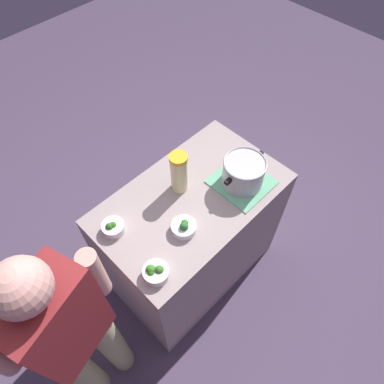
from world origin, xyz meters
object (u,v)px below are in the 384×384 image
Objects in this scene: cooking_pot at (244,172)px; broccoli_bowl_front at (113,227)px; broccoli_bowl_back at (156,272)px; lemonade_pitcher at (179,173)px; person_cook at (75,338)px; broccoli_bowl_center at (184,227)px.

cooking_pot is 0.77m from broccoli_bowl_front.
cooking_pot is at bearing -174.65° from broccoli_bowl_back.
lemonade_pitcher reaches higher than broccoli_bowl_front.
person_cook reaches higher than broccoli_bowl_back.
lemonade_pitcher is 0.55m from broccoli_bowl_back.
lemonade_pitcher is at bearing -164.50° from person_cook.
broccoli_bowl_center is at bearing -1.73° from cooking_pot.
lemonade_pitcher is 0.16× the size of person_cook.
cooking_pot is at bearing -179.18° from person_cook.
cooking_pot is at bearing 159.05° from broccoli_bowl_front.
broccoli_bowl_center is 0.08× the size of person_cook.
broccoli_bowl_center reaches higher than broccoli_bowl_back.
broccoli_bowl_back is at bearing 88.42° from broccoli_bowl_front.
broccoli_bowl_front is at bearing -5.70° from lemonade_pitcher.
cooking_pot reaches higher than broccoli_bowl_back.
lemonade_pitcher is 2.20× the size of broccoli_bowl_front.
cooking_pot is 2.39× the size of broccoli_bowl_back.
lemonade_pitcher is at bearing -39.55° from cooking_pot.
cooking_pot is 1.18m from person_cook.
person_cook reaches higher than broccoli_bowl_center.
person_cook is (1.17, 0.02, -0.14)m from cooking_pot.
lemonade_pitcher is 1.97× the size of broccoli_bowl_center.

